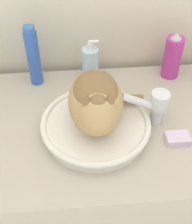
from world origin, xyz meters
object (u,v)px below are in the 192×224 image
at_px(soap_pump_bottle, 90,64).
at_px(spray_bottle_trigger, 172,57).
at_px(soap_bar, 178,138).
at_px(cat, 96,101).
at_px(faucet, 155,105).
at_px(shampoo_bottle_tall, 33,57).

bearing_deg(soap_pump_bottle, spray_bottle_trigger, -0.00).
distance_m(spray_bottle_trigger, soap_bar, 0.36).
relative_size(cat, faucet, 1.64).
xyz_separation_m(faucet, soap_pump_bottle, (-0.19, 0.26, -0.01)).
xyz_separation_m(cat, soap_pump_bottle, (0.00, 0.29, -0.08)).
xyz_separation_m(spray_bottle_trigger, soap_bar, (-0.06, -0.34, -0.07)).
xyz_separation_m(faucet, soap_bar, (0.06, -0.09, -0.07)).
distance_m(spray_bottle_trigger, soap_pump_bottle, 0.31).
height_order(spray_bottle_trigger, soap_pump_bottle, spray_bottle_trigger).
bearing_deg(faucet, soap_bar, 116.57).
height_order(cat, shampoo_bottle_tall, cat).
bearing_deg(faucet, shampoo_bottle_tall, -40.34).
height_order(faucet, soap_bar, faucet).
xyz_separation_m(faucet, spray_bottle_trigger, (0.12, 0.26, 0.01)).
bearing_deg(spray_bottle_trigger, shampoo_bottle_tall, 180.00).
relative_size(shampoo_bottle_tall, soap_bar, 3.14).
relative_size(cat, spray_bottle_trigger, 1.44).
xyz_separation_m(cat, soap_bar, (0.25, -0.05, -0.13)).
distance_m(faucet, soap_bar, 0.13).
xyz_separation_m(spray_bottle_trigger, soap_pump_bottle, (-0.31, 0.00, -0.02)).
bearing_deg(cat, shampoo_bottle_tall, -144.28).
height_order(cat, soap_pump_bottle, cat).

